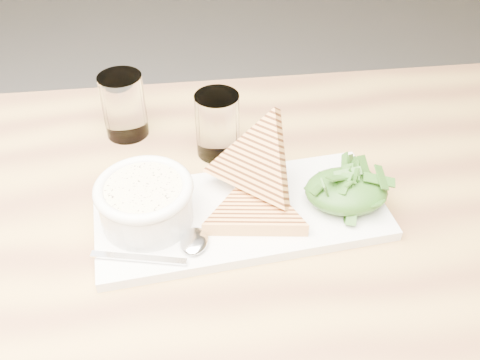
{
  "coord_description": "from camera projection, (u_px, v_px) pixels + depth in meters",
  "views": [
    {
      "loc": [
        0.24,
        -0.48,
        1.26
      ],
      "look_at": [
        0.28,
        0.06,
        0.8
      ],
      "focal_mm": 40.0,
      "sensor_mm": 36.0,
      "label": 1
    }
  ],
  "objects": [
    {
      "name": "table_leg_br",
      "position": [
        462.0,
        231.0,
        1.25
      ],
      "size": [
        0.06,
        0.06,
        0.71
      ],
      "primitive_type": "cylinder",
      "color": "#AD8443",
      "rests_on": "ground"
    },
    {
      "name": "platter",
      "position": [
        241.0,
        213.0,
        0.72
      ],
      "size": [
        0.41,
        0.23,
        0.01
      ],
      "primitive_type": "cube",
      "rotation": [
        0.0,
        0.0,
        0.15
      ],
      "color": "white",
      "rests_on": "table_top"
    },
    {
      "name": "bowl_rim",
      "position": [
        143.0,
        188.0,
        0.67
      ],
      "size": [
        0.13,
        0.13,
        0.01
      ],
      "primitive_type": "torus",
      "color": "white",
      "rests_on": "soup_bowl"
    },
    {
      "name": "sandwich_lean",
      "position": [
        256.0,
        163.0,
        0.71
      ],
      "size": [
        0.23,
        0.23,
        0.18
      ],
      "primitive_type": null,
      "rotation": [
        0.89,
        0.0,
        -0.69
      ],
      "color": "#D08F4A",
      "rests_on": "sandwich_flat"
    },
    {
      "name": "soup",
      "position": [
        144.0,
        190.0,
        0.67
      ],
      "size": [
        0.1,
        0.1,
        0.01
      ],
      "primitive_type": "cylinder",
      "color": "beige",
      "rests_on": "soup_bowl"
    },
    {
      "name": "salad_base",
      "position": [
        346.0,
        191.0,
        0.72
      ],
      "size": [
        0.11,
        0.09,
        0.04
      ],
      "primitive_type": "ellipsoid",
      "color": "#16370B",
      "rests_on": "platter"
    },
    {
      "name": "table_top",
      "position": [
        192.0,
        272.0,
        0.68
      ],
      "size": [
        1.37,
        0.96,
        0.04
      ],
      "primitive_type": "cube",
      "rotation": [
        0.0,
        0.0,
        0.06
      ],
      "color": "#AD8443",
      "rests_on": "ground"
    },
    {
      "name": "glass_far",
      "position": [
        218.0,
        125.0,
        0.81
      ],
      "size": [
        0.07,
        0.07,
        0.1
      ],
      "primitive_type": "cylinder",
      "color": "white",
      "rests_on": "table_top"
    },
    {
      "name": "spoon_handle",
      "position": [
        139.0,
        258.0,
        0.65
      ],
      "size": [
        0.12,
        0.03,
        0.0
      ],
      "primitive_type": "cube",
      "rotation": [
        0.0,
        0.0,
        -0.18
      ],
      "color": "silver",
      "rests_on": "platter"
    },
    {
      "name": "sandwich_flat",
      "position": [
        255.0,
        209.0,
        0.7
      ],
      "size": [
        0.17,
        0.17,
        0.02
      ],
      "primitive_type": null,
      "rotation": [
        0.0,
        0.0,
        -0.08
      ],
      "color": "#D08F4A",
      "rests_on": "platter"
    },
    {
      "name": "soup_bowl",
      "position": [
        146.0,
        206.0,
        0.69
      ],
      "size": [
        0.12,
        0.12,
        0.05
      ],
      "primitive_type": "cylinder",
      "color": "white",
      "rests_on": "platter"
    },
    {
      "name": "glass_near",
      "position": [
        124.0,
        106.0,
        0.85
      ],
      "size": [
        0.07,
        0.07,
        0.1
      ],
      "primitive_type": "cylinder",
      "color": "white",
      "rests_on": "table_top"
    },
    {
      "name": "spoon_bowl",
      "position": [
        194.0,
        241.0,
        0.67
      ],
      "size": [
        0.04,
        0.05,
        0.01
      ],
      "primitive_type": "ellipsoid",
      "rotation": [
        0.0,
        0.0,
        -0.18
      ],
      "color": "silver",
      "rests_on": "platter"
    },
    {
      "name": "arugula_pile",
      "position": [
        347.0,
        188.0,
        0.71
      ],
      "size": [
        0.11,
        0.1,
        0.05
      ],
      "primitive_type": null,
      "color": "#3A6E26",
      "rests_on": "platter"
    }
  ]
}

